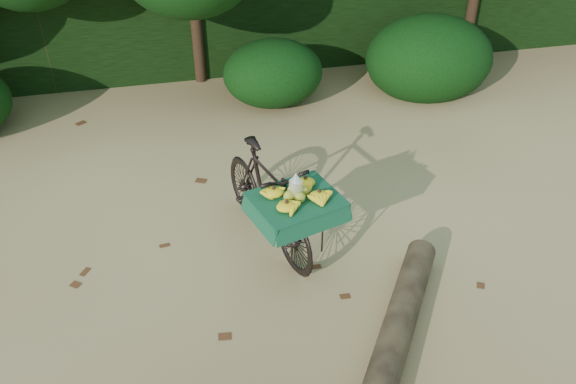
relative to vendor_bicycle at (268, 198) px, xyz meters
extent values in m
plane|color=tan|center=(-0.80, -1.08, -0.57)|extent=(80.00, 80.00, 0.00)
imported|color=black|center=(-0.01, 0.02, -0.01)|extent=(1.04, 1.94, 1.12)
cube|color=black|center=(0.17, -0.55, 0.34)|extent=(0.53, 0.59, 0.03)
cube|color=#165333|center=(0.17, -0.55, 0.36)|extent=(0.97, 0.88, 0.01)
ellipsoid|color=olive|center=(0.24, -0.53, 0.42)|extent=(0.11, 0.09, 0.12)
ellipsoid|color=olive|center=(0.15, -0.49, 0.42)|extent=(0.11, 0.09, 0.12)
ellipsoid|color=olive|center=(0.09, -0.58, 0.42)|extent=(0.11, 0.09, 0.12)
ellipsoid|color=olive|center=(0.19, -0.62, 0.42)|extent=(0.11, 0.09, 0.12)
cylinder|color=#EAE5C6|center=(0.16, -0.54, 0.47)|extent=(0.13, 0.13, 0.17)
cube|color=black|center=(-0.80, 5.22, 0.33)|extent=(26.00, 1.80, 1.80)
camera|label=1|loc=(-0.93, -5.09, 3.75)|focal=38.00mm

